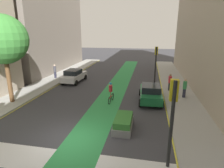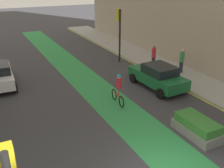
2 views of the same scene
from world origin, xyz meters
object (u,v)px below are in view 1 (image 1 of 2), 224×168
Objects in this scene: street_tree_near at (3,40)px; traffic_signal_far_right at (156,58)px; pedestrian_sidewalk_right_a at (170,82)px; pedestrian_sidewalk_left_a at (55,71)px; pedestrian_sidewalk_right_b at (185,88)px; car_white_left_far at (74,76)px; median_planter at (123,123)px; cyclist_in_lane at (111,92)px; traffic_signal_near_right at (173,107)px; car_green_right_far at (151,93)px.

traffic_signal_far_right is at bearing 35.94° from street_tree_near.
pedestrian_sidewalk_left_a reaches higher than pedestrian_sidewalk_right_a.
street_tree_near reaches higher than pedestrian_sidewalk_right_a.
street_tree_near reaches higher than pedestrian_sidewalk_right_b.
pedestrian_sidewalk_left_a reaches higher than car_white_left_far.
pedestrian_sidewalk_left_a reaches higher than median_planter.
traffic_signal_far_right is 0.60× the size of street_tree_near.
street_tree_near is (-15.01, -4.05, 4.39)m from pedestrian_sidewalk_right_b.
cyclist_in_lane is at bearing -38.03° from pedestrian_sidewalk_left_a.
pedestrian_sidewalk_right_a reaches higher than median_planter.
traffic_signal_near_right is 0.97× the size of car_green_right_far.
street_tree_near is (-13.89, -6.00, 4.42)m from pedestrian_sidewalk_right_a.
pedestrian_sidewalk_left_a is 15.54m from median_planter.
cyclist_in_lane is at bearing 12.06° from street_tree_near.
car_white_left_far is 2.30× the size of cyclist_in_lane.
cyclist_in_lane is at bearing -142.19° from pedestrian_sidewalk_right_a.
car_white_left_far is at bearing 171.12° from pedestrian_sidewalk_right_a.
traffic_signal_far_right is at bearing 79.14° from median_planter.
pedestrian_sidewalk_right_b is 0.24× the size of street_tree_near.
car_green_right_far is 5.66m from median_planter.
pedestrian_sidewalk_right_a is at bearing 58.88° from car_green_right_far.
pedestrian_sidewalk_right_a reaches higher than car_green_right_far.
street_tree_near reaches higher than cyclist_in_lane.
car_green_right_far is 0.58× the size of street_tree_near.
pedestrian_sidewalk_right_b is at bearing -16.96° from pedestrian_sidewalk_left_a.
median_planter is (1.71, -4.44, -0.57)m from cyclist_in_lane.
pedestrian_sidewalk_left_a is (-13.10, 14.33, -1.86)m from traffic_signal_near_right.
pedestrian_sidewalk_right_a is at bearing 23.37° from street_tree_near.
car_green_right_far is at bearing 12.98° from street_tree_near.
cyclist_in_lane is (-4.24, 7.40, -1.95)m from traffic_signal_near_right.
traffic_signal_near_right is at bearing -60.19° from cyclist_in_lane.
car_white_left_far is 1.85× the size of median_planter.
median_planter is (-2.23, -11.64, -2.66)m from traffic_signal_far_right.
pedestrian_sidewalk_right_a is at bearing 37.81° from cyclist_in_lane.
traffic_signal_far_right reaches higher than car_white_left_far.
car_green_right_far is 1.85× the size of median_planter.
traffic_signal_far_right is 1.03× the size of car_white_left_far.
street_tree_near reaches higher than traffic_signal_near_right.
traffic_signal_far_right reaches higher than pedestrian_sidewalk_right_a.
traffic_signal_near_right is 14.61m from traffic_signal_far_right.
pedestrian_sidewalk_right_b is at bearing 22.86° from car_green_right_far.
traffic_signal_near_right is at bearing -95.70° from pedestrian_sidewalk_right_a.
median_planter is (-1.72, -5.38, -0.40)m from car_green_right_far.
traffic_signal_near_right is 2.40× the size of pedestrian_sidewalk_right_a.
car_white_left_far is 2.41× the size of pedestrian_sidewalk_right_b.
cyclist_in_lane is at bearing -45.47° from car_white_left_far.
pedestrian_sidewalk_right_a is (5.40, 4.19, 0.07)m from cyclist_in_lane.
car_white_left_far is 10.55m from car_green_right_far.
pedestrian_sidewalk_left_a reaches higher than car_green_right_far.
pedestrian_sidewalk_left_a is at bearing 169.13° from pedestrian_sidewalk_right_a.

